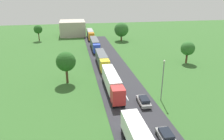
{
  "coord_description": "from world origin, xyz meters",
  "views": [
    {
      "loc": [
        -9.88,
        -5.21,
        20.13
      ],
      "look_at": [
        -0.75,
        44.05,
        1.49
      ],
      "focal_mm": 33.85,
      "sensor_mm": 36.0,
      "label": 1
    }
  ],
  "objects_px": {
    "car_second": "(166,137)",
    "tree_maple": "(38,29)",
    "truck_fifth": "(90,34)",
    "distant_building": "(73,28)",
    "truck_third": "(102,59)",
    "lamppost_second": "(163,79)",
    "truck_fourth": "(95,44)",
    "tree_elm": "(66,62)",
    "tree_pine": "(121,30)",
    "car_third": "(144,101)",
    "tree_lime": "(188,49)",
    "truck_second": "(112,82)"
  },
  "relations": [
    {
      "from": "truck_fourth",
      "to": "tree_lime",
      "type": "height_order",
      "value": "tree_lime"
    },
    {
      "from": "truck_second",
      "to": "lamppost_second",
      "type": "height_order",
      "value": "lamppost_second"
    },
    {
      "from": "car_second",
      "to": "tree_maple",
      "type": "relative_size",
      "value": 0.63
    },
    {
      "from": "truck_third",
      "to": "car_second",
      "type": "relative_size",
      "value": 3.21
    },
    {
      "from": "tree_lime",
      "to": "car_second",
      "type": "bearing_deg",
      "value": -122.75
    },
    {
      "from": "tree_pine",
      "to": "distant_building",
      "type": "height_order",
      "value": "tree_pine"
    },
    {
      "from": "lamppost_second",
      "to": "tree_maple",
      "type": "distance_m",
      "value": 67.62
    },
    {
      "from": "car_second",
      "to": "lamppost_second",
      "type": "relative_size",
      "value": 0.52
    },
    {
      "from": "truck_fifth",
      "to": "tree_lime",
      "type": "relative_size",
      "value": 2.12
    },
    {
      "from": "car_second",
      "to": "tree_pine",
      "type": "relative_size",
      "value": 0.55
    },
    {
      "from": "tree_elm",
      "to": "tree_lime",
      "type": "bearing_deg",
      "value": 13.61
    },
    {
      "from": "truck_third",
      "to": "tree_pine",
      "type": "bearing_deg",
      "value": 67.98
    },
    {
      "from": "truck_third",
      "to": "tree_pine",
      "type": "relative_size",
      "value": 1.77
    },
    {
      "from": "tree_maple",
      "to": "tree_lime",
      "type": "distance_m",
      "value": 61.83
    },
    {
      "from": "truck_third",
      "to": "car_third",
      "type": "height_order",
      "value": "truck_third"
    },
    {
      "from": "car_second",
      "to": "distant_building",
      "type": "xyz_separation_m",
      "value": [
        -12.18,
        82.03,
        2.67
      ]
    },
    {
      "from": "lamppost_second",
      "to": "tree_elm",
      "type": "bearing_deg",
      "value": 146.33
    },
    {
      "from": "truck_fourth",
      "to": "tree_pine",
      "type": "distance_m",
      "value": 18.53
    },
    {
      "from": "truck_fifth",
      "to": "distant_building",
      "type": "relative_size",
      "value": 1.03
    },
    {
      "from": "car_second",
      "to": "car_third",
      "type": "bearing_deg",
      "value": 89.04
    },
    {
      "from": "tree_elm",
      "to": "tree_lime",
      "type": "height_order",
      "value": "tree_elm"
    },
    {
      "from": "truck_third",
      "to": "car_third",
      "type": "relative_size",
      "value": 3.05
    },
    {
      "from": "car_third",
      "to": "tree_maple",
      "type": "distance_m",
      "value": 67.06
    },
    {
      "from": "truck_third",
      "to": "tree_lime",
      "type": "distance_m",
      "value": 25.38
    },
    {
      "from": "tree_elm",
      "to": "distant_building",
      "type": "relative_size",
      "value": 0.56
    },
    {
      "from": "tree_pine",
      "to": "truck_fourth",
      "type": "bearing_deg",
      "value": -135.02
    },
    {
      "from": "tree_pine",
      "to": "tree_lime",
      "type": "height_order",
      "value": "tree_pine"
    },
    {
      "from": "lamppost_second",
      "to": "distant_building",
      "type": "height_order",
      "value": "lamppost_second"
    },
    {
      "from": "tree_elm",
      "to": "truck_fourth",
      "type": "bearing_deg",
      "value": 71.75
    },
    {
      "from": "tree_pine",
      "to": "truck_fifth",
      "type": "bearing_deg",
      "value": 152.36
    },
    {
      "from": "tree_elm",
      "to": "tree_lime",
      "type": "xyz_separation_m",
      "value": [
        34.89,
        8.45,
        -0.73
      ]
    },
    {
      "from": "truck_second",
      "to": "tree_elm",
      "type": "relative_size",
      "value": 1.94
    },
    {
      "from": "truck_third",
      "to": "tree_elm",
      "type": "distance_m",
      "value": 14.41
    },
    {
      "from": "tree_maple",
      "to": "distant_building",
      "type": "bearing_deg",
      "value": 34.99
    },
    {
      "from": "truck_fifth",
      "to": "lamppost_second",
      "type": "bearing_deg",
      "value": -82.07
    },
    {
      "from": "tree_elm",
      "to": "tree_maple",
      "type": "bearing_deg",
      "value": 104.71
    },
    {
      "from": "truck_fifth",
      "to": "tree_pine",
      "type": "distance_m",
      "value": 14.78
    },
    {
      "from": "truck_second",
      "to": "car_third",
      "type": "relative_size",
      "value": 3.18
    },
    {
      "from": "truck_fifth",
      "to": "lamppost_second",
      "type": "relative_size",
      "value": 1.66
    },
    {
      "from": "lamppost_second",
      "to": "distant_building",
      "type": "bearing_deg",
      "value": 103.01
    },
    {
      "from": "truck_third",
      "to": "tree_maple",
      "type": "distance_m",
      "value": 43.99
    },
    {
      "from": "tree_elm",
      "to": "car_third",
      "type": "bearing_deg",
      "value": -42.75
    },
    {
      "from": "lamppost_second",
      "to": "truck_second",
      "type": "bearing_deg",
      "value": 147.28
    },
    {
      "from": "truck_fourth",
      "to": "lamppost_second",
      "type": "height_order",
      "value": "lamppost_second"
    },
    {
      "from": "truck_fourth",
      "to": "tree_elm",
      "type": "height_order",
      "value": "tree_elm"
    },
    {
      "from": "truck_fourth",
      "to": "tree_maple",
      "type": "height_order",
      "value": "tree_maple"
    },
    {
      "from": "lamppost_second",
      "to": "tree_lime",
      "type": "xyz_separation_m",
      "value": [
        16.66,
        20.59,
        -0.19
      ]
    },
    {
      "from": "truck_third",
      "to": "lamppost_second",
      "type": "xyz_separation_m",
      "value": [
        8.55,
        -22.36,
        2.53
      ]
    },
    {
      "from": "tree_maple",
      "to": "tree_pine",
      "type": "height_order",
      "value": "tree_pine"
    },
    {
      "from": "tree_elm",
      "to": "distant_building",
      "type": "xyz_separation_m",
      "value": [
        1.97,
        58.24,
        -1.7
      ]
    }
  ]
}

